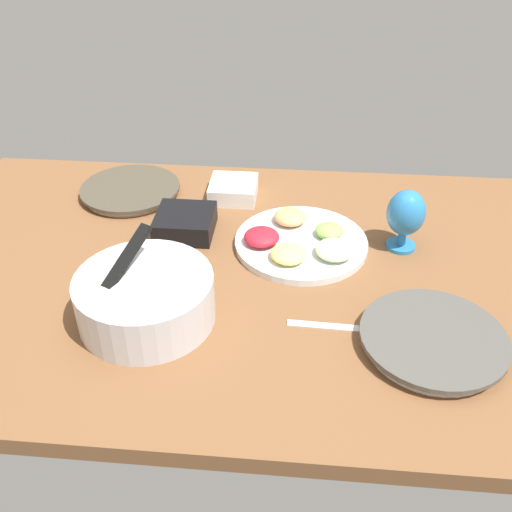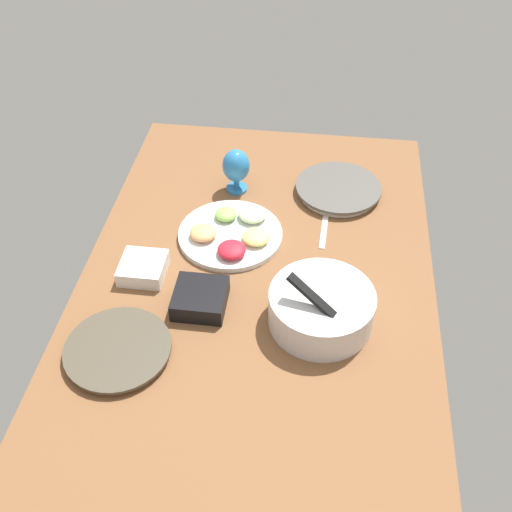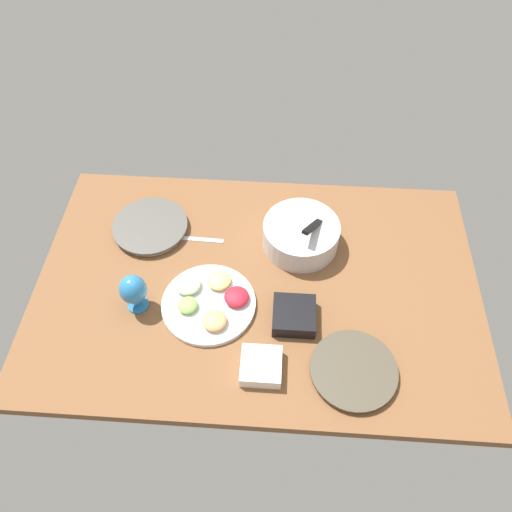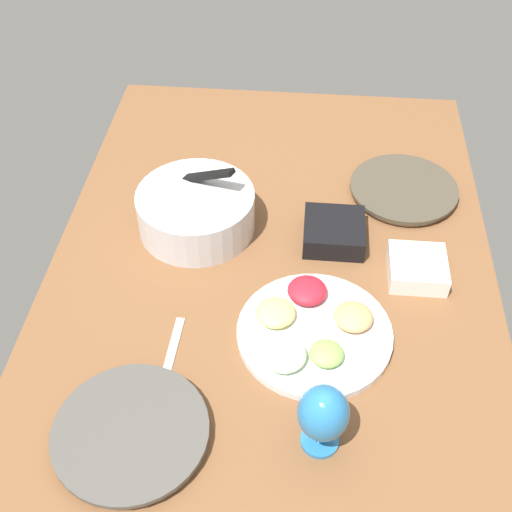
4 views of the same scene
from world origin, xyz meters
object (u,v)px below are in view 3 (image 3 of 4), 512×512
at_px(fruit_platter, 209,301).
at_px(square_bowl_black, 294,315).
at_px(square_bowl_white, 261,366).
at_px(dinner_plate_right, 353,371).
at_px(hurricane_glass_blue, 133,291).
at_px(dinner_plate_left, 150,227).
at_px(mixing_bowl, 301,234).

bearing_deg(fruit_platter, square_bowl_black, -8.39).
bearing_deg(square_bowl_black, square_bowl_white, -117.81).
height_order(dinner_plate_right, hurricane_glass_blue, hurricane_glass_blue).
xyz_separation_m(dinner_plate_left, fruit_platter, (0.27, -0.33, 0.00)).
relative_size(dinner_plate_left, hurricane_glass_blue, 1.85).
bearing_deg(square_bowl_white, dinner_plate_left, 129.82).
xyz_separation_m(mixing_bowl, fruit_platter, (-0.31, -0.29, -0.04)).
xyz_separation_m(fruit_platter, hurricane_glass_blue, (-0.25, -0.02, 0.08)).
height_order(dinner_plate_left, hurricane_glass_blue, hurricane_glass_blue).
height_order(fruit_platter, hurricane_glass_blue, hurricane_glass_blue).
bearing_deg(square_bowl_white, square_bowl_black, 62.19).
bearing_deg(hurricane_glass_blue, dinner_plate_right, -15.32).
bearing_deg(fruit_platter, hurricane_glass_blue, -174.74).
relative_size(dinner_plate_right, square_bowl_black, 1.93).
height_order(dinner_plate_left, dinner_plate_right, dinner_plate_left).
bearing_deg(fruit_platter, dinner_plate_left, 129.85).
relative_size(dinner_plate_right, fruit_platter, 0.85).
bearing_deg(fruit_platter, dinner_plate_right, -24.68).
relative_size(mixing_bowl, fruit_platter, 0.87).
xyz_separation_m(dinner_plate_right, square_bowl_black, (-0.19, 0.18, 0.02)).
bearing_deg(square_bowl_white, hurricane_glass_blue, 154.47).
xyz_separation_m(mixing_bowl, square_bowl_black, (-0.02, -0.34, -0.03)).
height_order(dinner_plate_right, square_bowl_black, square_bowl_black).
relative_size(mixing_bowl, hurricane_glass_blue, 1.81).
distance_m(fruit_platter, square_bowl_black, 0.30).
bearing_deg(fruit_platter, square_bowl_white, -50.23).
bearing_deg(square_bowl_black, hurricane_glass_blue, 177.81).
relative_size(mixing_bowl, square_bowl_black, 1.97).
height_order(mixing_bowl, square_bowl_white, mixing_bowl).
height_order(dinner_plate_right, fruit_platter, fruit_platter).
relative_size(dinner_plate_right, mixing_bowl, 0.98).
height_order(dinner_plate_left, square_bowl_black, square_bowl_black).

